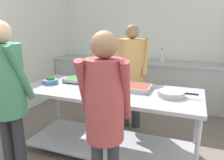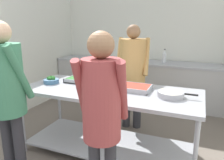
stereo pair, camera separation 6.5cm
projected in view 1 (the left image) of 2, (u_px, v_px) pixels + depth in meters
name	position (u px, v px, depth m)	size (l,w,h in m)	color
wall_rear	(145.00, 39.00, 4.83)	(4.00, 0.06, 2.65)	silver
wall_left	(5.00, 44.00, 3.72)	(0.06, 4.09, 2.65)	silver
back_counter	(139.00, 81.00, 4.72)	(3.84, 0.65, 0.89)	#A8A8A8
serving_counter	(109.00, 111.00, 2.75)	(2.20, 0.89, 0.86)	#9EA0A8
broccoli_bowl	(50.00, 81.00, 2.96)	(0.21, 0.21, 0.10)	#3D668C
serving_tray_roast	(83.00, 81.00, 3.02)	(0.49, 0.27, 0.05)	#9EA0A8
plate_stack	(102.00, 87.00, 2.66)	(0.23, 0.23, 0.07)	white
serving_tray_vegetables	(134.00, 88.00, 2.69)	(0.41, 0.32, 0.05)	#9EA0A8
sauce_pan	(171.00, 93.00, 2.43)	(0.43, 0.29, 0.06)	#9EA0A8
guest_serving_left	(105.00, 107.00, 1.75)	(0.46, 0.38, 1.60)	#2D2D33
guest_serving_right	(7.00, 88.00, 2.12)	(0.45, 0.34, 1.68)	#2D2D33
cook_behind_counter	(132.00, 67.00, 3.38)	(0.53, 0.40, 1.64)	#2D2D33
water_bottle	(162.00, 56.00, 4.44)	(0.08, 0.08, 0.28)	silver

